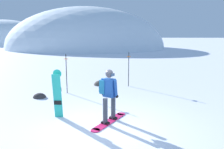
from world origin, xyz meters
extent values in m
plane|color=white|center=(0.00, 0.00, 0.00)|extent=(300.00, 300.00, 0.00)
ellipsoid|color=white|center=(-7.39, 37.44, 0.00)|extent=(30.35, 27.32, 15.74)
ellipsoid|color=white|center=(-31.43, 50.81, 0.00)|extent=(23.49, 21.14, 12.78)
cube|color=#D11E5B|center=(0.20, 0.50, 0.01)|extent=(0.97, 1.51, 0.02)
cylinder|color=#D11E5B|center=(0.56, 1.19, 0.01)|extent=(0.28, 0.28, 0.02)
cylinder|color=#D11E5B|center=(-0.16, -0.19, 0.01)|extent=(0.28, 0.28, 0.02)
cube|color=black|center=(0.31, 0.71, 0.05)|extent=(0.29, 0.24, 0.06)
cube|color=black|center=(0.09, 0.29, 0.05)|extent=(0.29, 0.24, 0.06)
cylinder|color=#3D424C|center=(0.31, 0.71, 0.43)|extent=(0.15, 0.15, 0.82)
cylinder|color=#3D424C|center=(0.09, 0.29, 0.43)|extent=(0.15, 0.15, 0.82)
cube|color=#1E4C9E|center=(0.20, 0.50, 1.13)|extent=(0.42, 0.36, 0.58)
cylinder|color=#1E4C9E|center=(-0.01, 0.61, 1.13)|extent=(0.17, 0.20, 0.57)
cylinder|color=#1E4C9E|center=(0.40, 0.39, 1.13)|extent=(0.17, 0.20, 0.57)
sphere|color=black|center=(-0.01, 0.65, 0.88)|extent=(0.11, 0.11, 0.11)
sphere|color=black|center=(0.44, 0.42, 0.88)|extent=(0.11, 0.11, 0.11)
cube|color=teal|center=(0.02, 0.59, 1.15)|extent=(0.29, 0.33, 0.44)
cube|color=teal|center=(-0.07, 0.64, 1.07)|extent=(0.15, 0.21, 0.20)
sphere|color=#9E7051|center=(0.20, 0.50, 1.56)|extent=(0.21, 0.21, 0.21)
sphere|color=#4C4C56|center=(0.20, 0.50, 1.59)|extent=(0.25, 0.25, 0.25)
cube|color=navy|center=(0.31, 0.44, 1.56)|extent=(0.10, 0.16, 0.08)
cube|color=#23B7A3|center=(-1.55, 0.73, 0.76)|extent=(0.28, 0.19, 1.51)
cylinder|color=#23B7A3|center=(-1.55, 0.81, 1.51)|extent=(0.28, 0.05, 0.28)
cube|color=black|center=(-1.55, 0.76, 0.98)|extent=(0.25, 0.08, 0.15)
cube|color=black|center=(-1.55, 0.76, 0.54)|extent=(0.25, 0.08, 0.15)
cylinder|color=black|center=(-2.11, 3.88, 0.91)|extent=(0.04, 0.04, 1.82)
cylinder|color=orange|center=(-2.11, 3.88, 1.64)|extent=(0.20, 0.20, 0.02)
cone|color=black|center=(-2.11, 3.88, 1.86)|extent=(0.04, 0.04, 0.08)
cylinder|color=black|center=(0.84, 5.48, 0.90)|extent=(0.04, 0.04, 1.80)
cylinder|color=orange|center=(0.84, 5.48, 1.62)|extent=(0.20, 0.20, 0.02)
cone|color=black|center=(0.84, 5.48, 1.84)|extent=(0.04, 0.04, 0.08)
ellipsoid|color=#383333|center=(-3.13, 3.03, 0.00)|extent=(0.58, 0.49, 0.41)
ellipsoid|color=#4C4742|center=(-0.70, 5.62, 0.00)|extent=(0.76, 0.64, 0.53)
camera|label=1|loc=(0.74, -6.21, 2.81)|focal=35.41mm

